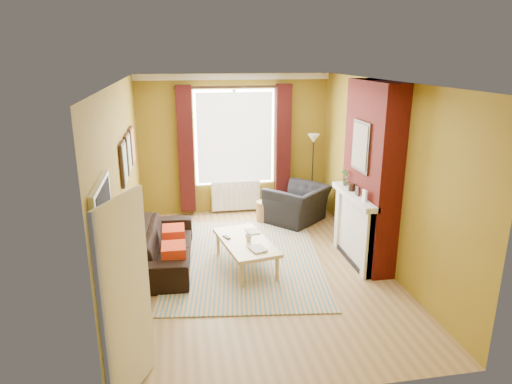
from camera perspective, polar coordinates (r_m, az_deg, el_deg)
ground at (r=7.12m, az=0.36°, el=-9.47°), size 5.50×5.50×0.00m
room_walls at (r=7.01m, az=5.11°, el=2.16°), size 3.82×5.54×2.83m
striped_rug at (r=7.40m, az=-1.50°, el=-8.34°), size 2.81×3.60×0.02m
sofa at (r=7.28m, az=-11.38°, el=-6.59°), size 0.93×2.11×0.60m
armchair at (r=8.90m, az=5.18°, el=-1.53°), size 1.46×1.45×0.71m
coffee_table at (r=6.98m, az=-1.30°, el=-6.44°), size 0.90×1.44×0.45m
wicker_stool at (r=8.93m, az=1.08°, el=-2.45°), size 0.42×0.42×0.41m
floor_lamp at (r=9.28m, az=7.16°, el=5.11°), size 0.26×0.26×1.63m
book_a at (r=6.60m, az=-0.63°, el=-7.29°), size 0.29×0.34×0.03m
book_b at (r=7.25m, az=-1.14°, el=-5.04°), size 0.22×0.28×0.02m
mug at (r=6.93m, az=-0.92°, el=-5.72°), size 0.12×0.12×0.10m
tv_remote at (r=7.07m, az=-3.69°, el=-5.64°), size 0.11×0.17×0.02m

